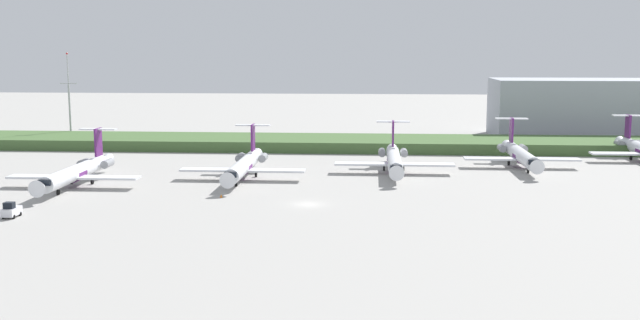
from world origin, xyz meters
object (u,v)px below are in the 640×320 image
Objects in this scene: regional_jet_second at (77,172)px; regional_jet_third at (244,165)px; regional_jet_fifth at (520,154)px; safety_cone_front_marker at (221,196)px; baggage_tug at (11,211)px; antenna_mast at (70,104)px; regional_jet_fourth at (394,159)px.

regional_jet_third is at bearing 18.75° from regional_jet_second.
regional_jet_second is 85.38m from regional_jet_fifth.
safety_cone_front_marker is at bearing -16.68° from regional_jet_second.
regional_jet_third is 1.00× the size of regional_jet_fifth.
regional_jet_second is 9.69× the size of baggage_tug.
regional_jet_fifth reaches higher than baggage_tug.
antenna_mast reaches higher than baggage_tug.
regional_jet_fourth is 69.67m from baggage_tug.
regional_jet_fifth is 64.42m from safety_cone_front_marker.
safety_cone_front_marker is (26.76, 16.06, -0.73)m from baggage_tug.
antenna_mast is at bearing 113.58° from regional_jet_second.
antenna_mast is at bearing 152.03° from regional_jet_fourth.
antenna_mast is at bearing 161.93° from regional_jet_fifth.
baggage_tug is at bearing -89.47° from regional_jet_second.
regional_jet_fifth is at bearing 18.38° from regional_jet_second.
safety_cone_front_marker is (26.99, -8.09, -2.26)m from regional_jet_second.
antenna_mast is (-82.54, 43.83, 6.90)m from regional_jet_fourth.
regional_jet_second and regional_jet_third have the same top height.
regional_jet_fifth is 114.00m from antenna_mast.
baggage_tug is at bearing -72.41° from antenna_mast.
antenna_mast is at bearing 107.59° from baggage_tug.
regional_jet_third is at bearing -162.02° from regional_jet_fourth.
antenna_mast reaches higher than regional_jet_second.
regional_jet_third is 29.14m from regional_jet_fourth.
regional_jet_third is 43.37m from baggage_tug.
regional_jet_third reaches higher than safety_cone_front_marker.
antenna_mast is 41.29× the size of safety_cone_front_marker.
regional_jet_second reaches higher than baggage_tug.
safety_cone_front_marker is at bearing -137.01° from regional_jet_fourth.
regional_jet_second is 29.22m from regional_jet_third.
regional_jet_second and regional_jet_fourth have the same top height.
regional_jet_fourth is at bearing -27.97° from antenna_mast.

